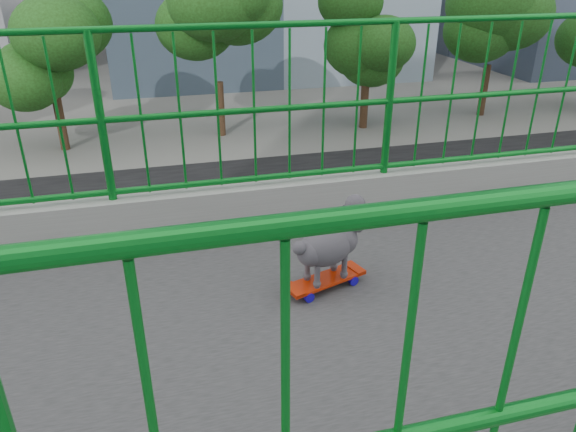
% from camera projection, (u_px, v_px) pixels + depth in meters
% --- Properties ---
extents(road, '(18.00, 90.00, 0.02)m').
position_uv_depth(road, '(157.00, 265.00, 16.95)').
color(road, black).
rests_on(road, ground).
extents(railing, '(3.00, 24.00, 1.42)m').
position_uv_depth(railing, '(107.00, 334.00, 2.50)').
color(railing, gray).
rests_on(railing, footbridge).
extents(street_trees, '(5.30, 60.40, 7.26)m').
position_uv_depth(street_trees, '(158.00, 48.00, 26.49)').
color(street_trees, black).
rests_on(street_trees, ground).
extents(skateboard, '(0.30, 0.53, 0.07)m').
position_uv_depth(skateboard, '(325.00, 281.00, 3.21)').
color(skateboard, red).
rests_on(skateboard, footbridge).
extents(poodle, '(0.32, 0.52, 0.45)m').
position_uv_depth(poodle, '(331.00, 241.00, 3.11)').
color(poodle, '#2D2A2F').
rests_on(poodle, skateboard).
extents(car_2, '(2.42, 5.24, 1.46)m').
position_uv_depth(car_2, '(439.00, 219.00, 18.27)').
color(car_2, red).
rests_on(car_2, ground).
extents(car_7, '(1.91, 4.70, 1.36)m').
position_uv_depth(car_7, '(176.00, 253.00, 16.28)').
color(car_7, black).
rests_on(car_7, ground).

